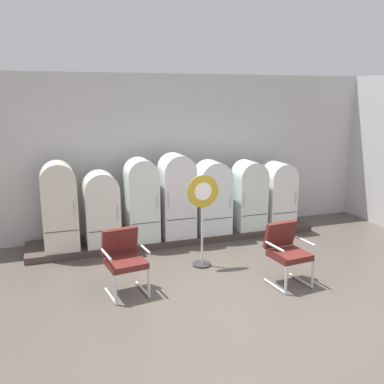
{
  "coord_description": "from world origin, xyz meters",
  "views": [
    {
      "loc": [
        -2.4,
        -4.86,
        2.87
      ],
      "look_at": [
        0.24,
        2.75,
        1.02
      ],
      "focal_mm": 39.82,
      "sensor_mm": 36.0,
      "label": 1
    }
  ],
  "objects_px": {
    "refrigerator_3": "(177,193)",
    "refrigerator_6": "(278,192)",
    "refrigerator_2": "(142,197)",
    "refrigerator_4": "(212,195)",
    "refrigerator_0": "(59,203)",
    "refrigerator_5": "(249,193)",
    "armchair_right": "(286,249)",
    "sign_stand": "(202,218)",
    "refrigerator_1": "(101,206)",
    "armchair_left": "(124,257)"
  },
  "relations": [
    {
      "from": "armchair_right",
      "to": "sign_stand",
      "type": "xyz_separation_m",
      "value": [
        -0.98,
        1.06,
        0.3
      ]
    },
    {
      "from": "refrigerator_1",
      "to": "refrigerator_2",
      "type": "distance_m",
      "value": 0.77
    },
    {
      "from": "refrigerator_4",
      "to": "refrigerator_6",
      "type": "bearing_deg",
      "value": 1.46
    },
    {
      "from": "refrigerator_6",
      "to": "armchair_left",
      "type": "height_order",
      "value": "refrigerator_6"
    },
    {
      "from": "refrigerator_0",
      "to": "refrigerator_4",
      "type": "distance_m",
      "value": 2.95
    },
    {
      "from": "refrigerator_3",
      "to": "refrigerator_6",
      "type": "xyz_separation_m",
      "value": [
        2.27,
        0.03,
        -0.15
      ]
    },
    {
      "from": "refrigerator_6",
      "to": "armchair_left",
      "type": "bearing_deg",
      "value": -152.35
    },
    {
      "from": "refrigerator_1",
      "to": "refrigerator_4",
      "type": "xyz_separation_m",
      "value": [
        2.21,
        -0.0,
        0.04
      ]
    },
    {
      "from": "refrigerator_0",
      "to": "refrigerator_5",
      "type": "bearing_deg",
      "value": -0.6
    },
    {
      "from": "armchair_right",
      "to": "sign_stand",
      "type": "bearing_deg",
      "value": 132.9
    },
    {
      "from": "refrigerator_0",
      "to": "refrigerator_2",
      "type": "xyz_separation_m",
      "value": [
        1.5,
        -0.04,
        -0.0
      ]
    },
    {
      "from": "refrigerator_2",
      "to": "refrigerator_3",
      "type": "xyz_separation_m",
      "value": [
        0.7,
        0.01,
        0.03
      ]
    },
    {
      "from": "refrigerator_4",
      "to": "armchair_left",
      "type": "bearing_deg",
      "value": -138.66
    },
    {
      "from": "refrigerator_5",
      "to": "refrigerator_0",
      "type": "bearing_deg",
      "value": 179.4
    },
    {
      "from": "refrigerator_4",
      "to": "refrigerator_5",
      "type": "xyz_separation_m",
      "value": [
        0.82,
        0.0,
        -0.02
      ]
    },
    {
      "from": "refrigerator_1",
      "to": "sign_stand",
      "type": "height_order",
      "value": "sign_stand"
    },
    {
      "from": "sign_stand",
      "to": "armchair_left",
      "type": "bearing_deg",
      "value": -158.78
    },
    {
      "from": "refrigerator_4",
      "to": "armchair_left",
      "type": "distance_m",
      "value": 2.87
    },
    {
      "from": "refrigerator_2",
      "to": "armchair_right",
      "type": "height_order",
      "value": "refrigerator_2"
    },
    {
      "from": "refrigerator_3",
      "to": "refrigerator_5",
      "type": "bearing_deg",
      "value": -0.44
    },
    {
      "from": "refrigerator_1",
      "to": "sign_stand",
      "type": "bearing_deg",
      "value": -41.34
    },
    {
      "from": "armchair_left",
      "to": "sign_stand",
      "type": "distance_m",
      "value": 1.57
    },
    {
      "from": "refrigerator_6",
      "to": "armchair_right",
      "type": "xyz_separation_m",
      "value": [
        -1.24,
        -2.42,
        -0.29
      ]
    },
    {
      "from": "refrigerator_6",
      "to": "armchair_right",
      "type": "height_order",
      "value": "refrigerator_6"
    },
    {
      "from": "refrigerator_1",
      "to": "refrigerator_6",
      "type": "relative_size",
      "value": 1.02
    },
    {
      "from": "refrigerator_1",
      "to": "refrigerator_4",
      "type": "bearing_deg",
      "value": -0.01
    },
    {
      "from": "refrigerator_2",
      "to": "refrigerator_1",
      "type": "bearing_deg",
      "value": -179.85
    },
    {
      "from": "refrigerator_0",
      "to": "refrigerator_2",
      "type": "distance_m",
      "value": 1.5
    },
    {
      "from": "refrigerator_3",
      "to": "sign_stand",
      "type": "distance_m",
      "value": 1.34
    },
    {
      "from": "refrigerator_0",
      "to": "refrigerator_3",
      "type": "distance_m",
      "value": 2.2
    },
    {
      "from": "refrigerator_2",
      "to": "refrigerator_4",
      "type": "xyz_separation_m",
      "value": [
        1.45,
        -0.0,
        -0.07
      ]
    },
    {
      "from": "refrigerator_0",
      "to": "armchair_right",
      "type": "xyz_separation_m",
      "value": [
        3.23,
        -2.42,
        -0.42
      ]
    },
    {
      "from": "refrigerator_2",
      "to": "refrigerator_6",
      "type": "xyz_separation_m",
      "value": [
        2.97,
        0.04,
        -0.13
      ]
    },
    {
      "from": "refrigerator_2",
      "to": "sign_stand",
      "type": "relative_size",
      "value": 1.0
    },
    {
      "from": "refrigerator_0",
      "to": "refrigerator_3",
      "type": "height_order",
      "value": "refrigerator_3"
    },
    {
      "from": "refrigerator_2",
      "to": "armchair_right",
      "type": "xyz_separation_m",
      "value": [
        1.73,
        -2.38,
        -0.41
      ]
    },
    {
      "from": "refrigerator_2",
      "to": "refrigerator_6",
      "type": "relative_size",
      "value": 1.17
    },
    {
      "from": "refrigerator_6",
      "to": "sign_stand",
      "type": "relative_size",
      "value": 0.85
    },
    {
      "from": "refrigerator_1",
      "to": "refrigerator_5",
      "type": "bearing_deg",
      "value": 0.02
    },
    {
      "from": "armchair_right",
      "to": "sign_stand",
      "type": "height_order",
      "value": "sign_stand"
    },
    {
      "from": "refrigerator_4",
      "to": "refrigerator_2",
      "type": "bearing_deg",
      "value": 179.9
    },
    {
      "from": "armchair_right",
      "to": "refrigerator_1",
      "type": "bearing_deg",
      "value": 136.24
    },
    {
      "from": "armchair_left",
      "to": "armchair_right",
      "type": "relative_size",
      "value": 1.0
    },
    {
      "from": "refrigerator_2",
      "to": "refrigerator_5",
      "type": "distance_m",
      "value": 2.27
    },
    {
      "from": "refrigerator_6",
      "to": "armchair_right",
      "type": "relative_size",
      "value": 1.42
    },
    {
      "from": "refrigerator_4",
      "to": "armchair_right",
      "type": "relative_size",
      "value": 1.53
    },
    {
      "from": "refrigerator_0",
      "to": "armchair_left",
      "type": "height_order",
      "value": "refrigerator_0"
    },
    {
      "from": "refrigerator_3",
      "to": "refrigerator_6",
      "type": "relative_size",
      "value": 1.21
    },
    {
      "from": "refrigerator_1",
      "to": "sign_stand",
      "type": "distance_m",
      "value": 2.0
    },
    {
      "from": "armchair_right",
      "to": "sign_stand",
      "type": "relative_size",
      "value": 0.6
    }
  ]
}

